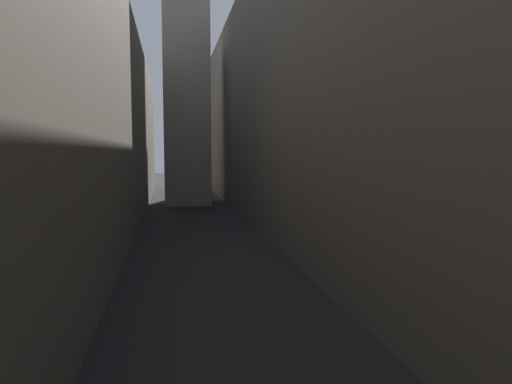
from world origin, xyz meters
TOP-DOWN VIEW (x-y plane):
  - ground_plane at (0.00, 48.00)m, footprint 264.00×264.00m
  - building_block_left at (-11.45, 50.00)m, footprint 11.91×108.00m
  - building_block_right at (12.69, 50.00)m, footprint 14.37×108.00m

SIDE VIEW (x-z plane):
  - ground_plane at x=0.00m, z-range 0.00..0.00m
  - building_block_left at x=-11.45m, z-range 0.00..19.98m
  - building_block_right at x=12.69m, z-range 0.00..25.48m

